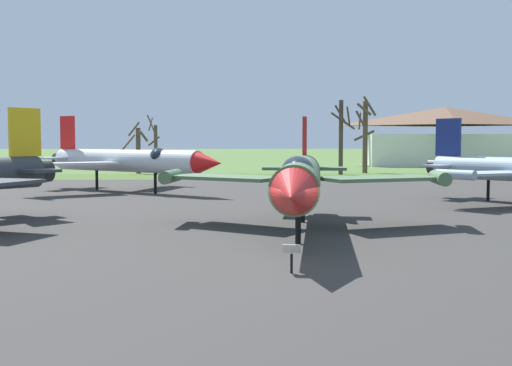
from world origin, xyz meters
name	(u,v)px	position (x,y,z in m)	size (l,w,h in m)	color
ground_plane	(292,265)	(0.00, 0.00, 0.00)	(600.00, 600.00, 0.00)	#4C6B33
asphalt_apron	(265,209)	(0.00, 16.39, 0.03)	(82.84, 54.62, 0.05)	#383533
grass_verge_strip	(249,176)	(0.00, 49.70, 0.03)	(142.84, 12.00, 0.06)	#445E28
jet_fighter_front_left	(128,160)	(-9.84, 28.65, 2.48)	(15.45, 14.15, 6.00)	silver
jet_fighter_rear_left	(301,178)	(0.98, 6.60, 2.40)	(13.42, 17.45, 5.21)	#4C6B47
info_placard_rear_left	(292,255)	(-0.16, -1.43, 0.60)	(0.57, 0.39, 0.93)	black
bare_tree_left_of_center	(138,148)	(-13.23, 56.44, 3.13)	(3.10, 3.04, 6.27)	brown
bare_tree_center	(155,147)	(-11.01, 55.50, 3.25)	(1.48, 2.04, 7.04)	brown
bare_tree_right_of_center	(341,135)	(10.72, 52.68, 4.69)	(2.79, 2.07, 8.66)	#42382D
bare_tree_far_right	(365,133)	(14.51, 57.57, 4.97)	(2.69, 2.82, 9.44)	brown
visitor_building	(445,137)	(32.29, 80.30, 4.61)	(27.02, 16.95, 9.35)	silver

